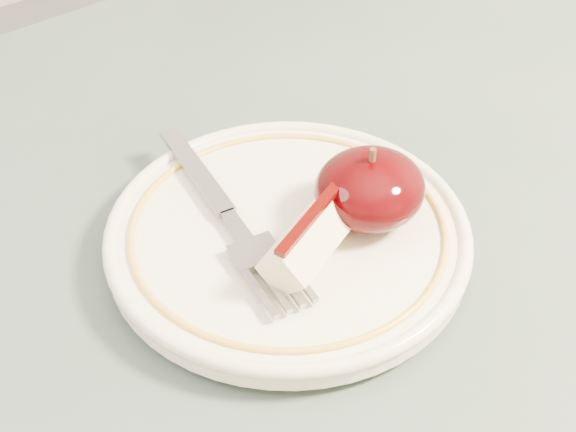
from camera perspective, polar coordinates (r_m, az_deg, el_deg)
table at (r=0.51m, az=7.83°, el=-14.61°), size 0.90×0.90×0.75m
plate at (r=0.47m, az=0.00°, el=-1.28°), size 0.22×0.22×0.02m
apple_half at (r=0.47m, az=5.83°, el=1.95°), size 0.07×0.06×0.05m
apple_wedge at (r=0.44m, az=1.72°, el=-1.48°), size 0.08×0.05×0.03m
fork at (r=0.47m, az=-4.28°, el=0.10°), size 0.05×0.18×0.00m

